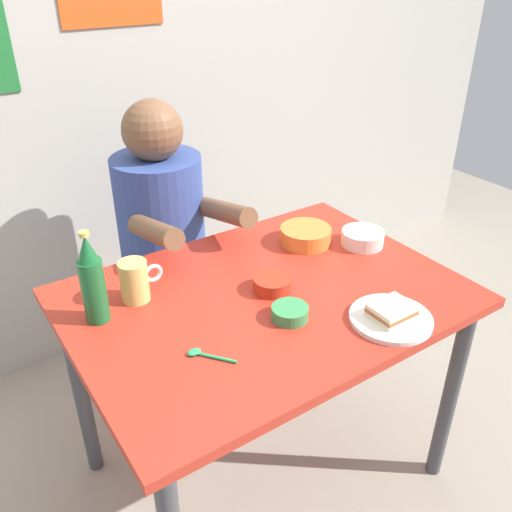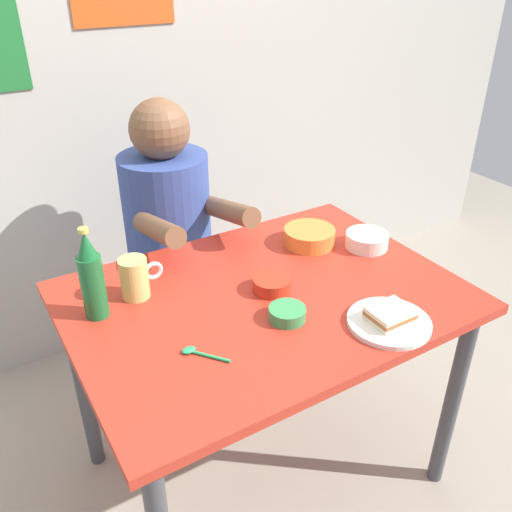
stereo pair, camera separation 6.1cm
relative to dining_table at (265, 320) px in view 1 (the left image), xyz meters
The scene contains 14 objects.
ground_plane 0.65m from the dining_table, ahead, with size 6.00×6.00×0.00m, color gray.
wall_back 1.24m from the dining_table, 90.02° to the left, with size 4.40×0.09×2.60m.
dining_table is the anchor object (origin of this frame).
stool 0.70m from the dining_table, 93.01° to the left, with size 0.34×0.34×0.45m.
person_seated 0.63m from the dining_table, 93.06° to the left, with size 0.33×0.56×0.72m.
plate_orange 0.37m from the dining_table, 55.54° to the right, with size 0.22×0.22×0.01m, color silver.
sandwich 0.38m from the dining_table, 55.54° to the right, with size 0.11×0.09×0.04m.
beer_mug 0.40m from the dining_table, 150.37° to the left, with size 0.13×0.08×0.12m.
beer_bottle 0.51m from the dining_table, 161.43° to the left, with size 0.06×0.06×0.26m.
dip_bowl_green 0.17m from the dining_table, 96.07° to the right, with size 0.10×0.10×0.03m.
soup_bowl_orange 0.36m from the dining_table, 31.93° to the left, with size 0.17×0.17×0.05m.
sauce_bowl_chili 0.12m from the dining_table, 12.28° to the left, with size 0.11×0.11×0.04m.
rice_bowl_white 0.46m from the dining_table, ahead, with size 0.14×0.14×0.05m.
spoon 0.33m from the dining_table, 153.94° to the right, with size 0.09×0.10×0.01m.
Camera 1 is at (-0.74, -1.05, 1.60)m, focal length 37.86 mm.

